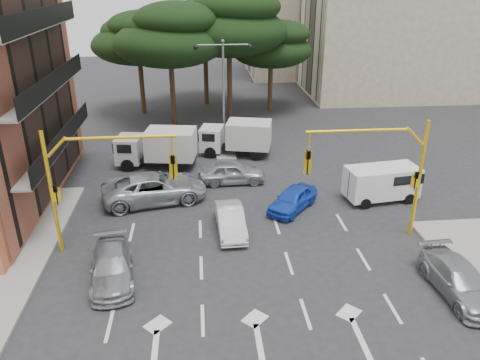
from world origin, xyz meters
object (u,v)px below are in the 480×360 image
(street_lamp_center, at_px, (223,75))
(box_truck_a, at_px, (157,148))
(car_silver_cross_a, at_px, (155,188))
(car_silver_cross_b, at_px, (232,172))
(car_blue_compact, at_px, (293,199))
(van_white, at_px, (381,183))
(car_silver_wagon, at_px, (112,267))
(car_silver_parked, at_px, (460,280))
(box_truck_b, at_px, (236,138))
(signal_mast_left, at_px, (90,175))
(car_white_hatch, at_px, (231,221))
(signal_mast_right, at_px, (385,165))

(street_lamp_center, bearing_deg, box_truck_a, -142.44)
(car_silver_cross_a, xyz_separation_m, car_silver_cross_b, (4.60, 2.22, -0.11))
(car_blue_compact, distance_m, van_white, 5.38)
(car_silver_wagon, xyz_separation_m, car_silver_cross_b, (5.88, 9.74, 0.08))
(car_silver_parked, height_order, box_truck_b, box_truck_b)
(street_lamp_center, xyz_separation_m, box_truck_a, (-4.75, -3.65, -4.11))
(signal_mast_left, distance_m, car_silver_parked, 16.39)
(street_lamp_center, xyz_separation_m, car_white_hatch, (-0.45, -12.90, -4.80))
(car_silver_parked, bearing_deg, car_silver_cross_a, 140.03)
(car_silver_wagon, height_order, car_silver_cross_a, car_silver_cross_a)
(car_silver_cross_b, bearing_deg, box_truck_b, -8.51)
(car_silver_cross_a, distance_m, box_truck_b, 8.91)
(car_silver_cross_a, bearing_deg, street_lamp_center, -38.58)
(signal_mast_right, distance_m, van_white, 5.20)
(signal_mast_right, relative_size, van_white, 1.45)
(car_silver_cross_b, bearing_deg, car_silver_parked, -145.35)
(street_lamp_center, relative_size, car_silver_parked, 1.74)
(signal_mast_left, relative_size, car_blue_compact, 1.61)
(car_blue_compact, relative_size, box_truck_b, 0.73)
(car_blue_compact, bearing_deg, signal_mast_right, -2.30)
(car_silver_parked, distance_m, box_truck_b, 18.66)
(car_silver_wagon, relative_size, box_truck_b, 0.85)
(street_lamp_center, xyz_separation_m, car_silver_cross_b, (0.07, -6.78, -4.71))
(car_silver_cross_b, relative_size, car_silver_parked, 0.94)
(signal_mast_left, bearing_deg, van_white, 14.68)
(box_truck_a, relative_size, box_truck_b, 1.05)
(signal_mast_left, distance_m, car_blue_compact, 11.00)
(car_silver_parked, xyz_separation_m, box_truck_a, (-13.28, 15.15, 0.67))
(signal_mast_right, xyz_separation_m, car_silver_cross_a, (-11.33, 5.01, -3.06))
(signal_mast_right, relative_size, car_silver_cross_a, 1.01)
(car_silver_cross_a, height_order, van_white, van_white)
(signal_mast_right, relative_size, box_truck_b, 1.17)
(street_lamp_center, distance_m, car_white_hatch, 13.77)
(car_silver_cross_a, xyz_separation_m, box_truck_b, (5.30, 7.15, 0.43))
(box_truck_a, bearing_deg, signal_mast_right, -123.17)
(car_white_hatch, height_order, box_truck_b, box_truck_b)
(car_white_hatch, height_order, car_silver_parked, car_silver_parked)
(box_truck_a, bearing_deg, car_silver_cross_a, -168.93)
(car_blue_compact, bearing_deg, signal_mast_left, -122.07)
(car_white_hatch, xyz_separation_m, car_silver_parked, (8.98, -5.91, 0.02))
(car_white_hatch, height_order, car_silver_cross_b, car_silver_cross_b)
(box_truck_b, bearing_deg, box_truck_a, 121.15)
(signal_mast_left, distance_m, box_truck_a, 10.86)
(car_silver_wagon, bearing_deg, signal_mast_right, 2.34)
(box_truck_a, bearing_deg, van_white, -106.90)
(car_blue_compact, distance_m, box_truck_b, 9.23)
(car_silver_wagon, bearing_deg, car_blue_compact, 23.82)
(car_silver_cross_a, bearing_deg, car_silver_wagon, 158.45)
(car_silver_cross_b, bearing_deg, car_white_hatch, 174.69)
(signal_mast_right, bearing_deg, car_silver_wagon, -168.75)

